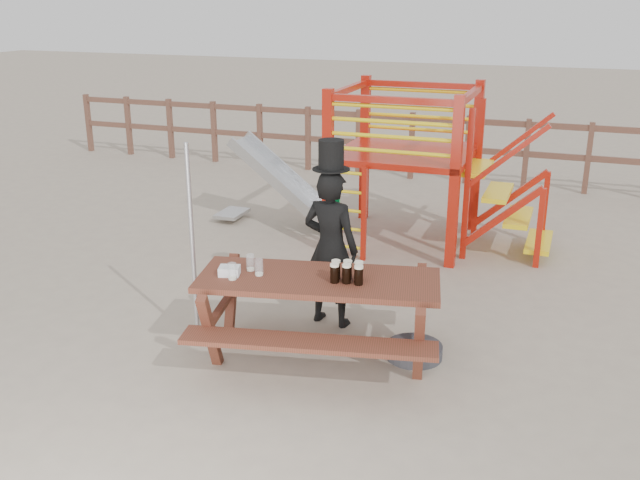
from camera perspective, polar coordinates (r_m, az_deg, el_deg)
The scene contains 10 objects.
ground at distance 6.73m, azimuth -2.65°, elevation -9.14°, with size 60.00×60.00×0.00m, color tan.
back_fence at distance 12.91m, azimuth 9.54°, elevation 7.87°, with size 15.09×0.09×1.20m.
playground_fort at distance 9.54m, azimuth 6.36°, elevation 6.17°, with size 4.71×1.84×2.10m.
picnic_table at distance 6.39m, azimuth -0.13°, elevation -5.54°, with size 2.38×1.87×0.82m.
man_with_hat at distance 7.03m, azimuth 0.86°, elevation -0.33°, with size 0.63×0.46×1.89m.
metal_pole at distance 6.67m, azimuth -10.16°, elevation -0.56°, with size 0.04×0.04×1.95m, color #B2B2B7.
parasol_base at distance 6.72m, azimuth 7.54°, elevation -8.78°, with size 0.52×0.52×0.22m.
paper_bag at distance 6.36m, azimuth -7.26°, elevation -2.46°, with size 0.18×0.14×0.08m, color white.
stout_pints at distance 6.17m, azimuth 2.17°, elevation -2.57°, with size 0.30×0.20×0.17m.
empty_glasses at distance 6.34m, azimuth -5.84°, elevation -2.22°, with size 0.25×0.33×0.15m.
Camera 1 is at (2.34, -5.45, 3.18)m, focal length 40.00 mm.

